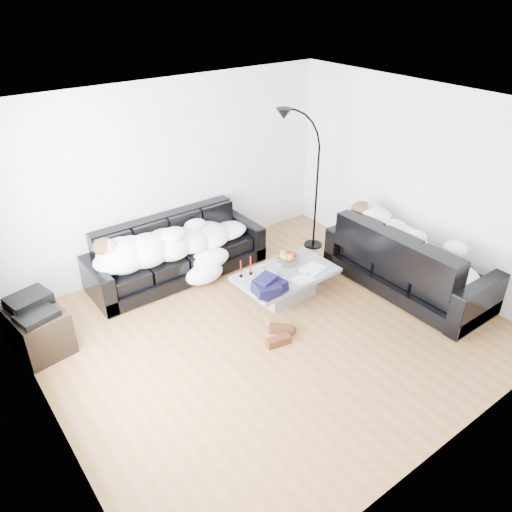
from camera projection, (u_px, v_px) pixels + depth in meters
ground at (271, 331)px, 5.99m from camera, size 5.00×5.00×0.00m
wall_back at (172, 175)px, 6.91m from camera, size 5.00×0.02×2.60m
wall_left at (32, 320)px, 4.05m from camera, size 0.02×4.50×2.60m
wall_right at (419, 183)px, 6.65m from camera, size 0.02×4.50×2.60m
ceiling at (275, 112)px, 4.70m from camera, size 5.00×5.00×0.00m
sofa_back at (177, 250)px, 6.91m from camera, size 2.48×0.86×0.81m
sofa_right at (410, 259)px, 6.59m from camera, size 0.96×2.24×0.91m
sleeper_back at (177, 237)px, 6.76m from camera, size 2.10×0.72×0.42m
sleeper_right at (412, 245)px, 6.49m from camera, size 0.81×1.92×0.47m
teal_cushion at (369, 223)px, 6.91m from camera, size 0.42×0.38×0.20m
coffee_table at (286, 285)px, 6.52m from camera, size 1.31×0.78×0.38m
fruit_bowl at (288, 257)px, 6.61m from camera, size 0.33×0.33×0.17m
wine_glass_a at (264, 269)px, 6.34m from camera, size 0.09×0.09×0.17m
wine_glass_b at (264, 274)px, 6.21m from camera, size 0.09×0.09×0.19m
wine_glass_c at (279, 269)px, 6.33m from camera, size 0.09×0.09×0.19m
candle_left at (241, 269)px, 6.29m from camera, size 0.04×0.04×0.23m
candle_right at (251, 265)px, 6.34m from camera, size 0.06×0.06×0.26m
newspaper_a at (313, 269)px, 6.50m from camera, size 0.37×0.31×0.01m
newspaper_b at (302, 279)px, 6.28m from camera, size 0.29×0.22×0.01m
navy_jacket at (269, 281)px, 5.92m from camera, size 0.44×0.38×0.20m
shoes at (280, 335)px, 5.84m from camera, size 0.59×0.52×0.11m
av_cabinet at (38, 329)px, 5.61m from camera, size 0.63×0.83×0.52m
stereo at (31, 305)px, 5.45m from camera, size 0.51×0.44×0.13m
floor_lamp at (317, 187)px, 7.37m from camera, size 0.75×0.38×1.97m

